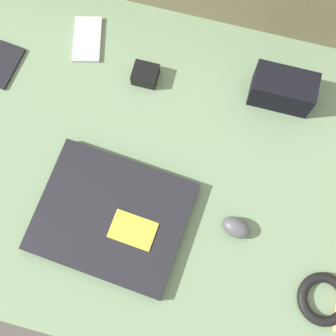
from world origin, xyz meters
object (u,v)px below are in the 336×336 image
(phone_silver, at_px, (87,39))
(camera_pouch, at_px, (283,89))
(laptop, at_px, (112,217))
(charger_brick, at_px, (145,75))
(computer_mouse, at_px, (236,228))
(phone_black, at_px, (2,65))

(phone_silver, relative_size, camera_pouch, 0.94)
(phone_silver, bearing_deg, laptop, -79.14)
(charger_brick, bearing_deg, computer_mouse, -46.28)
(phone_black, relative_size, camera_pouch, 0.86)
(phone_black, xyz_separation_m, charger_brick, (0.32, 0.05, 0.01))
(laptop, xyz_separation_m, camera_pouch, (0.28, 0.36, 0.03))
(laptop, distance_m, camera_pouch, 0.45)
(laptop, xyz_separation_m, phone_silver, (-0.17, 0.38, -0.01))
(camera_pouch, relative_size, charger_brick, 2.43)
(phone_silver, height_order, phone_black, same)
(computer_mouse, xyz_separation_m, phone_silver, (-0.43, 0.34, -0.01))
(computer_mouse, height_order, charger_brick, same)
(laptop, distance_m, phone_silver, 0.42)
(laptop, xyz_separation_m, computer_mouse, (0.25, 0.04, 0.00))
(phone_silver, xyz_separation_m, charger_brick, (0.16, -0.06, 0.01))
(laptop, xyz_separation_m, phone_black, (-0.34, 0.27, -0.01))
(phone_silver, height_order, camera_pouch, camera_pouch)
(phone_black, bearing_deg, charger_brick, 16.21)
(phone_silver, relative_size, charger_brick, 2.29)
(computer_mouse, distance_m, phone_black, 0.64)
(computer_mouse, xyz_separation_m, charger_brick, (-0.27, 0.28, -0.00))
(computer_mouse, height_order, camera_pouch, camera_pouch)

